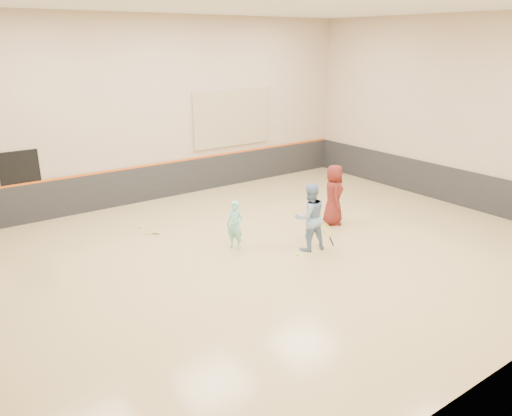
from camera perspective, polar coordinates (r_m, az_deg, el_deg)
room at (r=12.51m, az=1.56°, el=-1.82°), size 15.04×12.04×6.22m
wainscot_back at (r=17.47m, az=-10.42°, el=3.10°), size 14.90×0.04×1.20m
wainscot_right at (r=17.91m, az=20.94°, el=2.55°), size 0.04×11.90×1.20m
accent_stripe at (r=17.31m, az=-10.52°, el=5.07°), size 14.90×0.03×0.06m
acoustic_panel at (r=18.40m, az=-2.76°, el=10.21°), size 3.20×0.08×2.00m
doorway at (r=16.04m, az=-25.14°, el=2.07°), size 1.10×0.05×2.20m
girl at (r=12.92m, az=-2.42°, el=-1.96°), size 0.50×0.56×1.29m
instructor at (r=12.83m, az=6.14°, el=-1.03°), size 0.99×0.84×1.78m
young_man at (r=14.78m, az=8.87°, el=1.52°), size 0.96×1.04×1.78m
held_racket at (r=13.03m, az=8.07°, el=-2.46°), size 0.40×0.40×0.68m
spare_racket at (r=14.41m, az=-12.10°, el=-2.70°), size 0.59×0.59×0.09m
ball_under_racket at (r=12.71m, az=4.76°, el=-5.35°), size 0.07×0.07×0.07m
ball_in_hand at (r=14.79m, az=9.79°, el=2.22°), size 0.07×0.07×0.07m
ball_beside_spare at (r=14.85m, az=-13.13°, el=-2.18°), size 0.07×0.07×0.07m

